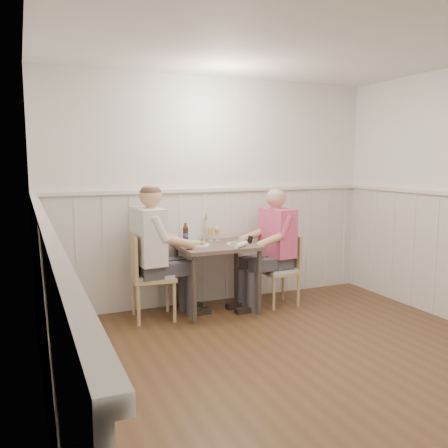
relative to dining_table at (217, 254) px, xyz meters
The scene contains 16 objects.
ground_plane 1.95m from the dining_table, 85.71° to the right, with size 4.50×4.50×0.00m, color #4C331C.
room_shell 2.04m from the dining_table, 85.71° to the right, with size 4.04×4.54×2.60m.
wainscot 1.16m from the dining_table, 83.18° to the right, with size 4.00×4.49×1.34m.
dining_table is the anchor object (origin of this frame).
chair_right 0.82m from the dining_table, ahead, with size 0.39×0.39×0.81m.
chair_left 0.78m from the dining_table, behind, with size 0.47×0.47×0.91m.
man_in_pink 0.70m from the dining_table, ahead, with size 0.67×0.46×1.37m.
diner_cream 0.71m from the dining_table, behind, with size 0.69×0.48×1.45m.
plate_man 0.25m from the dining_table, 28.36° to the right, with size 0.23×0.23×0.06m.
plate_diner 0.26m from the dining_table, behind, with size 0.25×0.25×0.06m.
beer_glass_a 0.32m from the dining_table, 66.61° to the left, with size 0.06×0.06×0.16m.
beer_glass_b 0.32m from the dining_table, 87.35° to the left, with size 0.07×0.07×0.18m.
beer_bottle 0.43m from the dining_table, 137.13° to the left, with size 0.06×0.06×0.22m.
rolled_napkin 0.33m from the dining_table, 54.50° to the right, with size 0.21×0.18×0.05m.
grass_vase 0.40m from the dining_table, 95.03° to the left, with size 0.04×0.04×0.33m.
gingham_mat 0.36m from the dining_table, 135.09° to the left, with size 0.32×0.26×0.01m.
Camera 1 is at (-2.07, -2.87, 1.67)m, focal length 38.00 mm.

